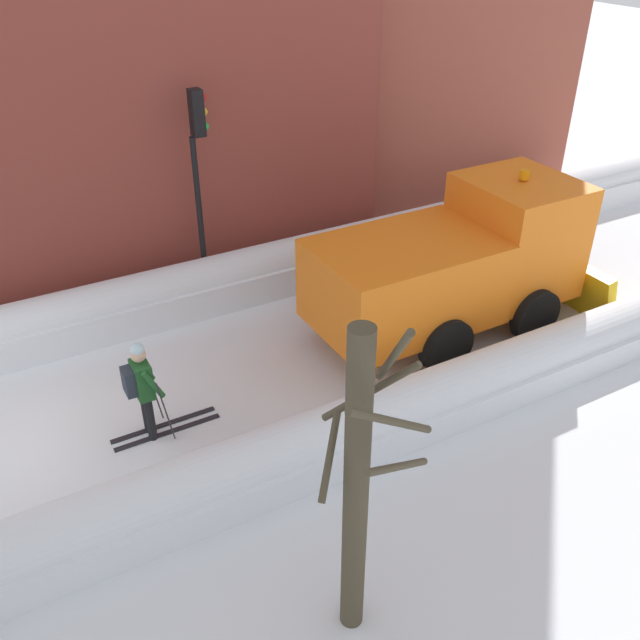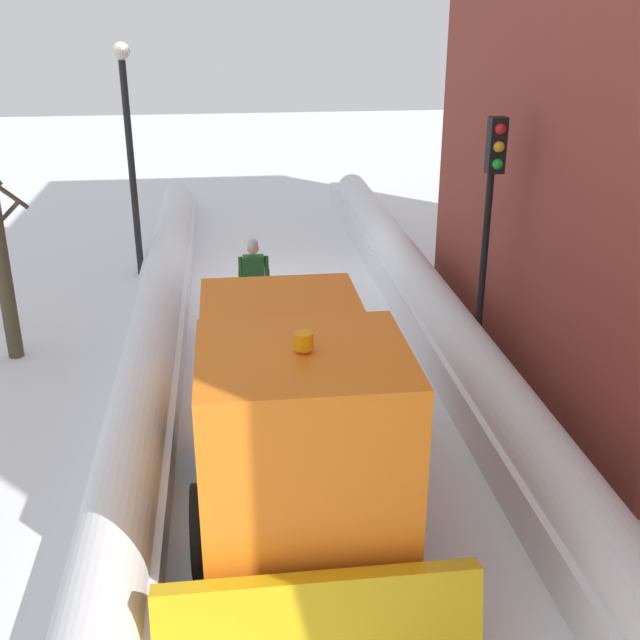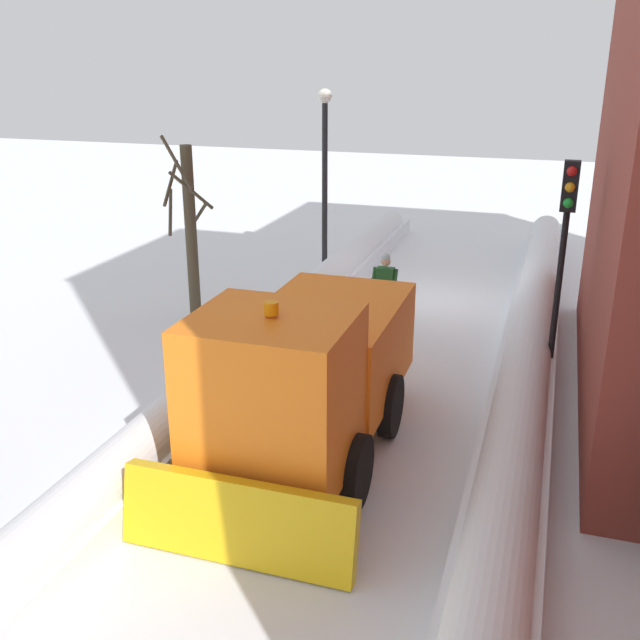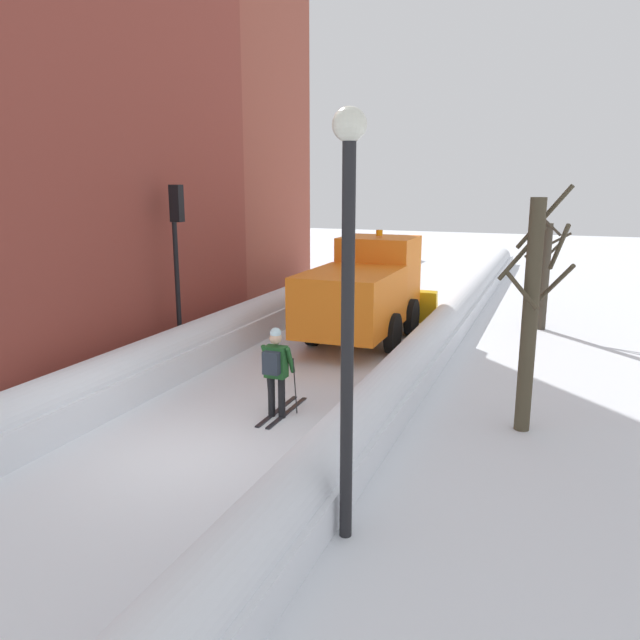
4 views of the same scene
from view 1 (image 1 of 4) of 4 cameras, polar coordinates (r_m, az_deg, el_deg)
ground_plane at (r=15.81m, az=13.86°, el=1.87°), size 80.00×80.00×0.00m
snowbank_left at (r=17.40m, az=8.19°, el=7.22°), size 1.10×36.00×1.11m
snowbank_right at (r=14.08m, az=21.28°, el=-1.56°), size 1.10×36.00×0.97m
plow_truck at (r=13.85m, az=11.42°, el=4.68°), size 3.20×5.98×3.12m
skier at (r=11.33m, az=-14.38°, el=-5.29°), size 0.62×1.80×1.81m
traffic_light_pole at (r=14.38m, az=-9.93°, el=13.03°), size 0.28×0.42×4.47m
bare_tree_near at (r=7.58m, az=3.18°, el=-13.56°), size 1.30×1.37×4.50m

